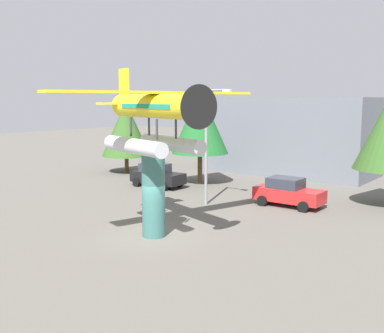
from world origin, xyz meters
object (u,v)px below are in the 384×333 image
display_pedestal (154,195)px  car_mid_red (288,192)px  streetlight_primary (209,138)px  car_near_black (157,175)px  storefront_building (290,136)px  tree_west (126,129)px  floatplane_monument (154,117)px  tree_east (200,122)px

display_pedestal → car_mid_red: (2.26, 9.73, -1.14)m
display_pedestal → streetlight_primary: streetlight_primary is taller
car_near_black → car_mid_red: bearing=0.4°
storefront_building → tree_west: (-11.77, -8.71, 0.58)m
streetlight_primary → storefront_building: size_ratio=0.50×
floatplane_monument → car_near_black: size_ratio=2.44×
car_near_black → streetlight_primary: 7.86m
floatplane_monument → tree_east: 14.44m
car_mid_red → tree_west: tree_west is taller
streetlight_primary → tree_east: tree_east is taller
display_pedestal → floatplane_monument: size_ratio=0.39×
car_near_black → streetlight_primary: size_ratio=0.59×
display_pedestal → storefront_building: (-3.55, 22.00, 1.32)m
streetlight_primary → tree_east: size_ratio=0.99×
floatplane_monument → streetlight_primary: 7.49m
car_mid_red → tree_east: size_ratio=0.58×
tree_east → tree_west: bearing=176.0°
car_mid_red → storefront_building: bearing=115.4°
floatplane_monument → tree_west: (-15.45, 13.32, -1.80)m
display_pedestal → tree_west: bearing=139.1°
car_near_black → tree_west: tree_west is taller
car_mid_red → tree_east: (-8.91, 2.95, 3.93)m
storefront_building → tree_west: size_ratio=2.27×
storefront_building → tree_east: bearing=-108.4°
streetlight_primary → car_near_black: bearing=158.4°
storefront_building → display_pedestal: bearing=-80.8°
streetlight_primary → storefront_building: bearing=96.7°
display_pedestal → car_near_black: (-8.42, 9.66, -1.14)m
floatplane_monument → tree_west: bearing=156.3°
display_pedestal → storefront_building: 22.32m
car_mid_red → tree_west: 18.20m
storefront_building → tree_west: storefront_building is taller
streetlight_primary → car_mid_red: bearing=33.6°
floatplane_monument → tree_east: size_ratio=1.41×
display_pedestal → floatplane_monument: 3.70m
display_pedestal → tree_east: (-6.65, 12.68, 2.79)m
car_near_black → storefront_building: storefront_building is taller
streetlight_primary → tree_west: size_ratio=1.13×
car_mid_red → display_pedestal: bearing=-103.1°
streetlight_primary → tree_west: bearing=155.2°
floatplane_monument → streetlight_primary: floatplane_monument is taller
car_near_black → floatplane_monument: bearing=-48.6°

